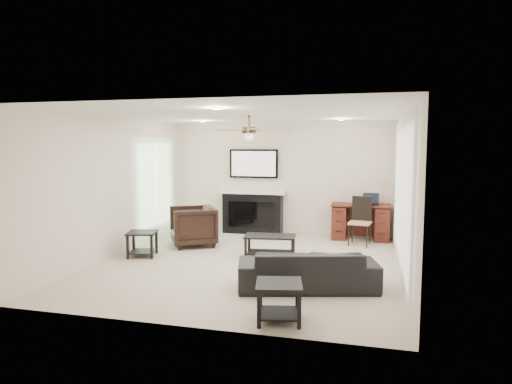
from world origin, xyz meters
The scene contains 10 objects.
room_shell centered at (0.19, 0.08, 1.68)m, with size 5.50×5.54×2.52m.
sofa centered at (1.17, -1.07, 0.28)m, with size 1.92×0.75×0.56m, color black.
armchair centered at (-1.43, 1.08, 0.39)m, with size 0.84×0.86×0.79m, color black.
coffee_table centered at (0.27, 0.53, 0.20)m, with size 0.90×0.50×0.40m, color black.
end_table_near centered at (1.02, -2.32, 0.23)m, with size 0.52×0.52×0.45m, color black.
end_table_left centered at (-1.98, 0.03, 0.23)m, with size 0.50×0.50×0.45m, color black.
fireplace_unit centered at (-0.61, 2.58, 0.95)m, with size 1.52×0.34×1.91m, color black.
desk centered at (1.78, 2.51, 0.38)m, with size 1.22×0.56×0.76m, color #401610.
desk_chair centered at (1.78, 1.96, 0.48)m, with size 0.42×0.44×0.97m, color black.
laptop centered at (1.98, 2.49, 0.88)m, with size 0.33×0.24×0.23m, color black.
Camera 1 is at (2.03, -7.27, 2.02)m, focal length 32.00 mm.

